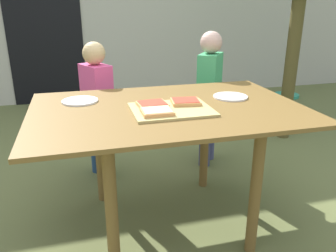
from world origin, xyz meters
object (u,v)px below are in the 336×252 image
(plate_white_left, at_px, (80,101))
(child_right, at_px, (209,91))
(dining_table, at_px, (168,124))
(pizza_slice_far_right, at_px, (186,102))
(garden_hose_coil, at_px, (286,95))
(pizza_slice_near_left, at_px, (157,111))
(cutting_board, at_px, (171,110))
(pizza_slice_far_left, at_px, (152,104))
(child_left, at_px, (98,103))
(plate_white_right, at_px, (230,97))

(plate_white_left, relative_size, child_right, 0.19)
(dining_table, distance_m, pizza_slice_far_right, 0.16)
(pizza_slice_far_right, bearing_deg, garden_hose_coil, 46.45)
(pizza_slice_near_left, xyz_separation_m, plate_white_left, (-0.36, 0.36, -0.02))
(pizza_slice_far_right, height_order, garden_hose_coil, pizza_slice_far_right)
(cutting_board, xyz_separation_m, pizza_slice_far_left, (-0.09, 0.06, 0.02))
(child_right, bearing_deg, pizza_slice_far_right, -120.45)
(dining_table, relative_size, garden_hose_coil, 4.30)
(dining_table, xyz_separation_m, garden_hose_coil, (2.35, 2.36, -0.61))
(pizza_slice_far_right, height_order, child_right, child_right)
(pizza_slice_far_right, distance_m, child_left, 0.85)
(pizza_slice_far_left, bearing_deg, child_right, 49.91)
(garden_hose_coil, bearing_deg, pizza_slice_near_left, -134.35)
(plate_white_right, bearing_deg, dining_table, -167.32)
(pizza_slice_near_left, bearing_deg, child_right, 54.19)
(child_left, height_order, child_right, child_right)
(dining_table, relative_size, pizza_slice_far_left, 9.03)
(dining_table, distance_m, child_right, 0.89)
(pizza_slice_near_left, height_order, child_left, child_left)
(dining_table, xyz_separation_m, child_left, (-0.33, 0.71, -0.06))
(pizza_slice_far_right, distance_m, garden_hose_coil, 3.34)
(plate_white_right, height_order, plate_white_left, same)
(pizza_slice_far_left, relative_size, plate_white_right, 0.79)
(pizza_slice_far_left, bearing_deg, pizza_slice_near_left, -92.10)
(child_left, distance_m, garden_hose_coil, 3.19)
(garden_hose_coil, bearing_deg, plate_white_right, -130.56)
(cutting_board, xyz_separation_m, plate_white_right, (0.40, 0.16, -0.00))
(pizza_slice_far_right, bearing_deg, child_left, 120.93)
(pizza_slice_far_right, distance_m, plate_white_left, 0.60)
(plate_white_left, bearing_deg, pizza_slice_near_left, -44.76)
(plate_white_right, bearing_deg, pizza_slice_far_right, -162.79)
(pizza_slice_far_left, bearing_deg, plate_white_left, 147.74)
(pizza_slice_far_right, height_order, plate_white_left, pizza_slice_far_right)
(plate_white_right, distance_m, plate_white_left, 0.87)
(plate_white_left, bearing_deg, garden_hose_coil, 37.36)
(plate_white_right, xyz_separation_m, garden_hose_coil, (1.94, 2.27, -0.71))
(plate_white_left, bearing_deg, pizza_slice_far_left, -32.26)
(cutting_board, bearing_deg, garden_hose_coil, 46.01)
(pizza_slice_near_left, relative_size, plate_white_left, 0.76)
(plate_white_right, relative_size, child_right, 0.19)
(cutting_board, height_order, pizza_slice_far_left, pizza_slice_far_left)
(garden_hose_coil, bearing_deg, cutting_board, -133.99)
(cutting_board, bearing_deg, pizza_slice_far_left, 143.72)
(pizza_slice_near_left, bearing_deg, pizza_slice_far_left, 87.90)
(child_right, bearing_deg, pizza_slice_near_left, -125.81)
(dining_table, bearing_deg, pizza_slice_far_right, -2.24)
(cutting_board, distance_m, child_left, 0.86)
(plate_white_right, bearing_deg, pizza_slice_near_left, -155.71)
(dining_table, relative_size, pizza_slice_near_left, 9.47)
(child_right, height_order, garden_hose_coil, child_right)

